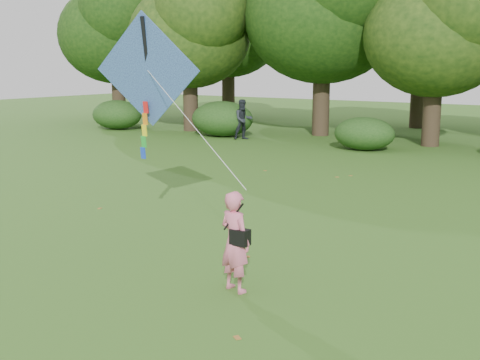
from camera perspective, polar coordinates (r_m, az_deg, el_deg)
The scene contains 7 objects.
ground at distance 10.08m, azimuth -4.57°, elevation -10.46°, with size 100.00×100.00×0.00m, color #265114.
man_kite_flyer at distance 9.81m, azimuth -0.48°, elevation -5.85°, with size 0.61×0.40×1.67m, color #E16A87.
bystander_left at distance 29.64m, azimuth 0.31°, elevation 5.76°, with size 0.95×0.74×1.96m, color #21262C.
crossbody_bag at distance 9.69m, azimuth -0.01°, elevation -5.38°, with size 0.43×0.20×0.69m.
flying_kite at distance 13.52m, azimuth -8.77°, elevation 10.08°, with size 5.33×2.63×3.24m.
shrub_band at distance 25.95m, azimuth 18.87°, elevation 4.14°, with size 39.15×3.22×1.88m.
fallen_leaves at distance 15.08m, azimuth 5.16°, elevation -3.17°, with size 11.73×12.22×0.01m.
Camera 1 is at (5.84, -7.34, 3.68)m, focal length 45.00 mm.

